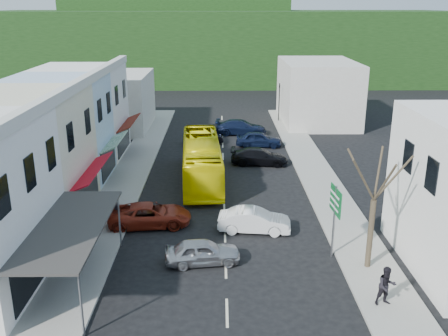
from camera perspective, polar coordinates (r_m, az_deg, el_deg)
ground at (r=30.12m, az=0.11°, el=-7.57°), size 120.00×120.00×0.00m
sidewalk_left at (r=39.99m, az=-10.87°, el=-1.13°), size 3.00×52.00×0.15m
sidewalk_right at (r=40.11m, az=10.72°, el=-1.06°), size 3.00×52.00×0.15m
shopfront_row at (r=35.54m, az=-20.58°, el=2.19°), size 8.25×30.00×8.00m
distant_block_left at (r=56.28m, az=-12.63°, el=7.45°), size 8.00×10.00×6.00m
distant_block_right at (r=59.02m, az=10.63°, el=8.56°), size 8.00×12.00×7.00m
hillside at (r=92.44m, az=-1.29°, el=14.27°), size 80.00×26.00×14.00m
bus at (r=38.61m, az=-2.58°, el=0.79°), size 3.19×11.73×3.10m
car_silver at (r=26.69m, az=-2.46°, el=-9.49°), size 4.59×2.32×1.40m
car_white at (r=30.23m, az=3.48°, el=-6.04°), size 4.57×2.27×1.40m
car_red at (r=31.31m, az=-8.49°, el=-5.33°), size 4.77×2.36×1.40m
car_black_near at (r=42.76m, az=4.07°, el=1.32°), size 4.65×2.23×1.40m
car_navy_mid at (r=48.15m, az=4.01°, el=3.25°), size 4.53×2.15×1.40m
car_black_far at (r=49.21m, az=-2.44°, el=3.61°), size 4.55×2.20×1.40m
car_navy_far at (r=52.65m, az=1.96°, el=4.59°), size 4.65×2.26×1.40m
pedestrian_left at (r=31.86m, az=-12.22°, el=-4.55°), size 0.59×0.71×1.70m
pedestrian_right at (r=24.14m, az=18.06°, el=-12.88°), size 0.76×0.55×1.70m
direction_sign at (r=27.43m, az=12.46°, el=-6.04°), size 0.48×1.87×4.08m
street_tree at (r=25.93m, az=16.75°, el=-3.50°), size 4.08×4.08×7.71m
traffic_signal at (r=58.48m, az=6.31°, el=7.43°), size 0.51×0.93×4.51m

